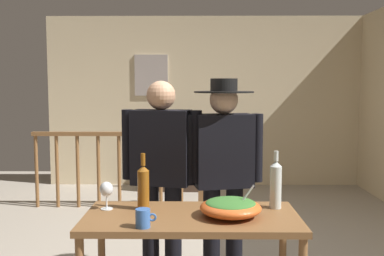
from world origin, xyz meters
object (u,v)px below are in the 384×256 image
salad_bowl (231,207)px  wine_bottle_clear (276,184)px  framed_picture (151,75)px  serving_table (192,228)px  tv_console (176,174)px  stair_railing (144,162)px  wine_glass (106,190)px  wine_bottle_amber (143,186)px  mug_blue (143,218)px  person_standing_right (223,164)px  flat_screen_tv (176,144)px  person_standing_left (161,166)px

salad_bowl → wine_bottle_clear: (0.31, 0.19, 0.10)m
framed_picture → serving_table: 4.30m
framed_picture → tv_console: (0.39, -0.29, -1.47)m
stair_railing → wine_glass: bearing=-88.4°
framed_picture → wine_glass: bearing=-88.5°
wine_bottle_clear → wine_bottle_amber: (-0.86, -0.03, -0.01)m
stair_railing → wine_glass: (0.07, -2.72, 0.29)m
wine_bottle_clear → mug_blue: 0.92m
stair_railing → person_standing_right: 2.39m
serving_table → stair_railing: bearing=102.4°
tv_console → person_standing_right: bearing=-81.1°
tv_console → wine_glass: (-0.29, -3.71, 0.64)m
flat_screen_tv → wine_bottle_clear: bearing=-77.4°
stair_railing → person_standing_left: person_standing_left is taller
framed_picture → person_standing_right: size_ratio=0.39×
wine_glass → mug_blue: bearing=-52.7°
serving_table → wine_bottle_amber: size_ratio=3.64×
person_standing_left → person_standing_right: size_ratio=0.99×
framed_picture → tv_console: 1.54m
tv_console → stair_railing: bearing=-110.0°
wine_glass → person_standing_right: bearing=33.4°
wine_glass → person_standing_right: 0.95m
wine_glass → mug_blue: wine_glass is taller
person_standing_right → wine_bottle_clear: bearing=111.5°
mug_blue → person_standing_right: person_standing_right is taller
wine_bottle_clear → serving_table: bearing=-163.4°
framed_picture → stair_railing: size_ratio=0.28×
flat_screen_tv → person_standing_left: (0.03, -3.16, 0.26)m
tv_console → person_standing_left: person_standing_left is taller
flat_screen_tv → tv_console: bearing=90.0°
salad_bowl → mug_blue: (-0.51, -0.22, -0.01)m
tv_console → mug_blue: 4.12m
tv_console → flat_screen_tv: bearing=-90.0°
flat_screen_tv → wine_glass: wine_glass is taller
framed_picture → serving_table: (0.66, -4.13, -1.03)m
tv_console → flat_screen_tv: 0.45m
framed_picture → salad_bowl: (0.89, -4.15, -0.89)m
framed_picture → flat_screen_tv: framed_picture is taller
wine_glass → person_standing_right: (0.79, 0.52, 0.08)m
wine_bottle_clear → person_standing_right: 0.57m
wine_bottle_amber → mug_blue: (0.04, -0.37, -0.10)m
serving_table → mug_blue: mug_blue is taller
serving_table → wine_bottle_clear: bearing=16.6°
framed_picture → flat_screen_tv: bearing=-39.4°
framed_picture → flat_screen_tv: 1.13m
person_standing_left → person_standing_right: 0.47m
wine_glass → wine_bottle_amber: wine_bottle_amber is taller
mug_blue → person_standing_left: 0.90m
person_standing_right → wine_glass: bearing=21.9°
framed_picture → mug_blue: framed_picture is taller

